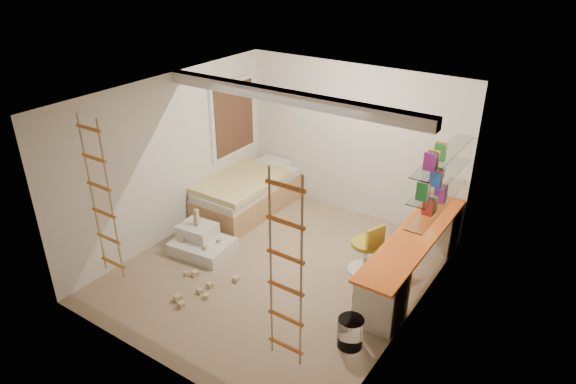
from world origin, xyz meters
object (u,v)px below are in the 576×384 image
Objects in this scene: swivel_chair at (367,255)px; desk at (413,256)px; bed at (248,193)px; play_platform at (201,242)px.

desk is at bearing 17.91° from swivel_chair.
desk is at bearing -6.49° from bed.
bed is (-3.20, 0.36, -0.07)m from desk.
play_platform is (0.21, -1.45, -0.18)m from bed.
desk reaches higher than bed.
bed is 2.12× the size of play_platform.
swivel_chair is (-0.61, -0.20, -0.10)m from desk.
desk is 0.65m from swivel_chair.
swivel_chair is 0.87× the size of play_platform.
play_platform is at bearing -81.65° from bed.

